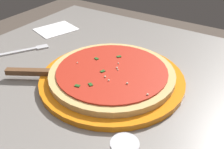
# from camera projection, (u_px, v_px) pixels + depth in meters

# --- Properties ---
(restaurant_table) EXTENTS (1.03, 0.86, 0.77)m
(restaurant_table) POSITION_uv_depth(u_px,v_px,m) (119.00, 122.00, 0.75)
(restaurant_table) COLOR black
(restaurant_table) RESTS_ON ground_plane
(serving_plate) EXTENTS (0.37, 0.37, 0.01)m
(serving_plate) POSITION_uv_depth(u_px,v_px,m) (112.00, 79.00, 0.68)
(serving_plate) COLOR orange
(serving_plate) RESTS_ON restaurant_table
(pizza) EXTENTS (0.32, 0.32, 0.02)m
(pizza) POSITION_uv_depth(u_px,v_px,m) (112.00, 73.00, 0.67)
(pizza) COLOR #DBB26B
(pizza) RESTS_ON serving_plate
(pizza_server) EXTENTS (0.21, 0.15, 0.01)m
(pizza_server) POSITION_uv_depth(u_px,v_px,m) (46.00, 73.00, 0.68)
(pizza_server) COLOR silver
(pizza_server) RESTS_ON serving_plate
(napkin_loose_left) EXTENTS (0.15, 0.17, 0.00)m
(napkin_loose_left) POSITION_uv_depth(u_px,v_px,m) (56.00, 29.00, 0.97)
(napkin_loose_left) COLOR white
(napkin_loose_left) RESTS_ON restaurant_table
(fork) EXTENTS (0.11, 0.17, 0.00)m
(fork) POSITION_uv_depth(u_px,v_px,m) (22.00, 51.00, 0.82)
(fork) COLOR silver
(fork) RESTS_ON restaurant_table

